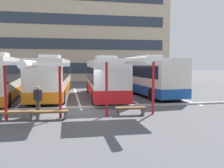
{
  "coord_description": "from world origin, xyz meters",
  "views": [
    {
      "loc": [
        -0.88,
        -14.09,
        2.89
      ],
      "look_at": [
        2.44,
        3.13,
        1.37
      ],
      "focal_mm": 38.07,
      "sensor_mm": 36.0,
      "label": 1
    }
  ],
  "objects_px": {
    "coach_bus_3": "(142,76)",
    "waiting_shelter_1": "(132,62)",
    "bench_0": "(16,113)",
    "bench_1": "(52,113)",
    "coach_bus_0": "(2,78)",
    "coach_bus_2": "(104,79)",
    "coach_bus_1": "(53,77)",
    "waiting_shelter_0": "(32,65)",
    "waiting_passenger_0": "(38,98)",
    "bench_2": "(130,109)"
  },
  "relations": [
    {
      "from": "waiting_passenger_0",
      "to": "coach_bus_3",
      "type": "bearing_deg",
      "value": 43.16
    },
    {
      "from": "coach_bus_3",
      "to": "bench_0",
      "type": "relative_size",
      "value": 6.82
    },
    {
      "from": "coach_bus_1",
      "to": "bench_0",
      "type": "distance_m",
      "value": 9.26
    },
    {
      "from": "coach_bus_1",
      "to": "waiting_shelter_0",
      "type": "height_order",
      "value": "coach_bus_1"
    },
    {
      "from": "waiting_shelter_1",
      "to": "bench_2",
      "type": "distance_m",
      "value": 2.65
    },
    {
      "from": "coach_bus_1",
      "to": "coach_bus_2",
      "type": "relative_size",
      "value": 1.16
    },
    {
      "from": "bench_2",
      "to": "bench_1",
      "type": "bearing_deg",
      "value": -177.3
    },
    {
      "from": "coach_bus_0",
      "to": "bench_0",
      "type": "relative_size",
      "value": 6.57
    },
    {
      "from": "coach_bus_2",
      "to": "bench_1",
      "type": "xyz_separation_m",
      "value": [
        -3.96,
        -7.59,
        -1.26
      ]
    },
    {
      "from": "coach_bus_0",
      "to": "bench_2",
      "type": "relative_size",
      "value": 7.0
    },
    {
      "from": "waiting_shelter_0",
      "to": "waiting_passenger_0",
      "type": "xyz_separation_m",
      "value": [
        0.1,
        1.3,
        -1.85
      ]
    },
    {
      "from": "waiting_shelter_1",
      "to": "bench_2",
      "type": "bearing_deg",
      "value": 90.0
    },
    {
      "from": "bench_1",
      "to": "waiting_shelter_1",
      "type": "relative_size",
      "value": 0.41
    },
    {
      "from": "coach_bus_1",
      "to": "bench_0",
      "type": "bearing_deg",
      "value": -98.75
    },
    {
      "from": "waiting_shelter_1",
      "to": "waiting_passenger_0",
      "type": "distance_m",
      "value": 5.62
    },
    {
      "from": "coach_bus_0",
      "to": "coach_bus_2",
      "type": "relative_size",
      "value": 1.12
    },
    {
      "from": "waiting_shelter_1",
      "to": "bench_1",
      "type": "bearing_deg",
      "value": -179.94
    },
    {
      "from": "coach_bus_1",
      "to": "bench_0",
      "type": "xyz_separation_m",
      "value": [
        -1.4,
        -9.06,
        -1.32
      ]
    },
    {
      "from": "coach_bus_2",
      "to": "waiting_shelter_0",
      "type": "height_order",
      "value": "coach_bus_2"
    },
    {
      "from": "bench_1",
      "to": "waiting_passenger_0",
      "type": "relative_size",
      "value": 1.05
    },
    {
      "from": "bench_0",
      "to": "waiting_shelter_1",
      "type": "relative_size",
      "value": 0.44
    },
    {
      "from": "coach_bus_1",
      "to": "waiting_shelter_1",
      "type": "bearing_deg",
      "value": -63.28
    },
    {
      "from": "coach_bus_0",
      "to": "bench_1",
      "type": "relative_size",
      "value": 7.05
    },
    {
      "from": "coach_bus_3",
      "to": "waiting_passenger_0",
      "type": "relative_size",
      "value": 7.69
    },
    {
      "from": "coach_bus_0",
      "to": "waiting_passenger_0",
      "type": "bearing_deg",
      "value": -62.93
    },
    {
      "from": "coach_bus_3",
      "to": "waiting_passenger_0",
      "type": "xyz_separation_m",
      "value": [
        -8.85,
        -8.3,
        -0.74
      ]
    },
    {
      "from": "coach_bus_0",
      "to": "coach_bus_3",
      "type": "relative_size",
      "value": 0.96
    },
    {
      "from": "coach_bus_1",
      "to": "coach_bus_2",
      "type": "distance_m",
      "value": 4.7
    },
    {
      "from": "waiting_shelter_1",
      "to": "bench_0",
      "type": "bearing_deg",
      "value": 177.46
    },
    {
      "from": "coach_bus_1",
      "to": "bench_2",
      "type": "bearing_deg",
      "value": -62.79
    },
    {
      "from": "coach_bus_1",
      "to": "coach_bus_2",
      "type": "xyz_separation_m",
      "value": [
        4.36,
        -1.75,
        -0.07
      ]
    },
    {
      "from": "waiting_shelter_0",
      "to": "waiting_passenger_0",
      "type": "distance_m",
      "value": 2.26
    },
    {
      "from": "coach_bus_0",
      "to": "coach_bus_3",
      "type": "bearing_deg",
      "value": 5.7
    },
    {
      "from": "coach_bus_3",
      "to": "waiting_shelter_1",
      "type": "relative_size",
      "value": 2.98
    },
    {
      "from": "bench_0",
      "to": "bench_1",
      "type": "height_order",
      "value": "same"
    },
    {
      "from": "coach_bus_0",
      "to": "waiting_shelter_1",
      "type": "xyz_separation_m",
      "value": [
        8.7,
        -8.26,
        1.25
      ]
    },
    {
      "from": "bench_0",
      "to": "waiting_shelter_1",
      "type": "bearing_deg",
      "value": -2.54
    },
    {
      "from": "coach_bus_3",
      "to": "bench_0",
      "type": "height_order",
      "value": "coach_bus_3"
    },
    {
      "from": "waiting_passenger_0",
      "to": "coach_bus_1",
      "type": "bearing_deg",
      "value": 87.19
    },
    {
      "from": "bench_0",
      "to": "bench_2",
      "type": "relative_size",
      "value": 1.07
    },
    {
      "from": "waiting_shelter_0",
      "to": "bench_0",
      "type": "bearing_deg",
      "value": 158.07
    },
    {
      "from": "coach_bus_1",
      "to": "waiting_passenger_0",
      "type": "height_order",
      "value": "coach_bus_1"
    },
    {
      "from": "coach_bus_1",
      "to": "waiting_passenger_0",
      "type": "relative_size",
      "value": 7.63
    },
    {
      "from": "coach_bus_3",
      "to": "bench_1",
      "type": "bearing_deg",
      "value": -130.22
    },
    {
      "from": "coach_bus_2",
      "to": "waiting_shelter_1",
      "type": "bearing_deg",
      "value": -87.46
    },
    {
      "from": "bench_0",
      "to": "bench_1",
      "type": "distance_m",
      "value": 1.82
    },
    {
      "from": "waiting_shelter_0",
      "to": "bench_0",
      "type": "height_order",
      "value": "waiting_shelter_0"
    },
    {
      "from": "waiting_shelter_1",
      "to": "coach_bus_1",
      "type": "bearing_deg",
      "value": 116.72
    },
    {
      "from": "bench_1",
      "to": "waiting_passenger_0",
      "type": "height_order",
      "value": "waiting_passenger_0"
    },
    {
      "from": "coach_bus_3",
      "to": "waiting_shelter_1",
      "type": "distance_m",
      "value": 10.3
    }
  ]
}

